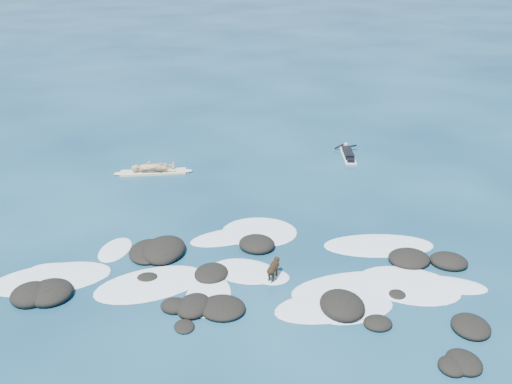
{
  "coord_description": "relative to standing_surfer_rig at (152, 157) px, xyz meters",
  "views": [
    {
      "loc": [
        0.27,
        -16.17,
        10.28
      ],
      "look_at": [
        0.14,
        4.0,
        0.9
      ],
      "focal_mm": 40.0,
      "sensor_mm": 36.0,
      "label": 1
    }
  ],
  "objects": [
    {
      "name": "ground",
      "position": [
        4.62,
        -7.95,
        -0.81
      ],
      "size": [
        160.0,
        160.0,
        0.0
      ],
      "primitive_type": "plane",
      "color": "#0A2642",
      "rests_on": "ground"
    },
    {
      "name": "paddling_surfer_rig",
      "position": [
        9.26,
        2.2,
        -0.66
      ],
      "size": [
        1.14,
        2.51,
        0.44
      ],
      "rotation": [
        0.0,
        0.0,
        1.58
      ],
      "color": "white",
      "rests_on": "ground"
    },
    {
      "name": "standing_surfer_rig",
      "position": [
        0.0,
        0.0,
        0.0
      ],
      "size": [
        3.6,
        0.95,
        2.05
      ],
      "rotation": [
        0.0,
        0.0,
        0.11
      ],
      "color": "beige",
      "rests_on": "ground"
    },
    {
      "name": "dog",
      "position": [
        5.35,
        -8.64,
        -0.37
      ],
      "size": [
        0.48,
        1.0,
        0.65
      ],
      "rotation": [
        0.0,
        0.0,
        1.23
      ],
      "color": "black",
      "rests_on": "ground"
    },
    {
      "name": "breaking_foam",
      "position": [
        4.98,
        -8.28,
        -0.8
      ],
      "size": [
        16.06,
        7.01,
        0.12
      ],
      "color": "white",
      "rests_on": "ground"
    },
    {
      "name": "reef_rocks",
      "position": [
        4.21,
        -8.94,
        -0.69
      ],
      "size": [
        14.69,
        7.41,
        0.62
      ],
      "color": "black",
      "rests_on": "ground"
    }
  ]
}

